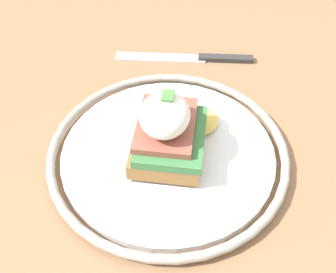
% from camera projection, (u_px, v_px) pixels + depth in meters
% --- Properties ---
extents(dining_table, '(1.02, 0.71, 0.77)m').
position_uv_depth(dining_table, '(184.00, 236.00, 0.56)').
color(dining_table, '#846042').
rests_on(dining_table, ground_plane).
extents(plate, '(0.27, 0.27, 0.02)m').
position_uv_depth(plate, '(168.00, 153.00, 0.47)').
color(plate, silver).
rests_on(plate, dining_table).
extents(sandwich, '(0.12, 0.09, 0.08)m').
position_uv_depth(sandwich, '(168.00, 131.00, 0.44)').
color(sandwich, olive).
rests_on(sandwich, plate).
extents(knife, '(0.03, 0.20, 0.01)m').
position_uv_depth(knife, '(196.00, 58.00, 0.60)').
color(knife, '#2D2D2D').
rests_on(knife, dining_table).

